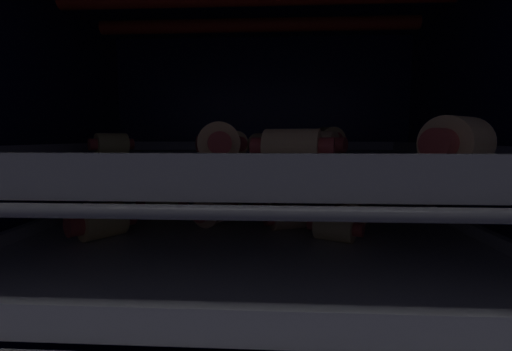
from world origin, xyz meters
TOP-DOWN VIEW (x-y plane):
  - oven_wall_back at (0.00, 24.11)cm, footprint 51.87×1.20cm
  - oven_wall_left at (-25.33, 0.00)cm, footprint 1.20×47.02cm
  - oven_wall_right at (25.33, 0.00)cm, footprint 1.20×47.02cm
  - oven_rack_lower at (0.00, -0.00)cm, footprint 47.28×46.08cm
  - baking_tray_lower at (0.00, 0.00)cm, footprint 43.53×40.51cm
  - pig_in_blanket_lower_0 at (2.23, 8.40)cm, footprint 5.09×5.99cm
  - pig_in_blanket_lower_1 at (-3.11, 8.92)cm, footprint 2.85×4.70cm
  - pig_in_blanket_lower_2 at (-13.76, -5.29)cm, footprint 5.33×6.01cm
  - pig_in_blanket_lower_3 at (7.85, -5.06)cm, footprint 5.09×3.89cm
  - pig_in_blanket_lower_4 at (3.69, -1.29)cm, footprint 5.13×3.52cm
  - pig_in_blanket_lower_5 at (9.89, -1.36)cm, footprint 3.39×4.70cm
  - pig_in_blanket_lower_6 at (-10.47, 2.46)cm, footprint 6.10×3.78cm
  - pig_in_blanket_lower_7 at (-4.40, 0.28)cm, footprint 3.99×5.59cm
  - oven_rack_upper at (0.00, 0.00)cm, footprint 47.23×46.08cm
  - baking_tray_upper at (0.00, 0.00)cm, footprint 43.53×40.51cm
  - pig_in_blanket_upper_0 at (1.48, 0.36)cm, footprint 4.14×4.50cm
  - pig_in_blanket_upper_1 at (6.39, -1.42)cm, footprint 5.96×4.41cm
  - pig_in_blanket_upper_2 at (5.83, 4.56)cm, footprint 5.58×4.31cm
  - pig_in_blanket_upper_3 at (-2.19, -8.78)cm, footprint 3.82×4.62cm
  - pig_in_blanket_upper_4 at (-3.11, -2.49)cm, footprint 4.50×3.94cm
  - pig_in_blanket_upper_5 at (3.55, -11.18)cm, footprint 6.12×3.58cm
  - pig_in_blanket_upper_6 at (13.58, -13.85)cm, footprint 5.43×4.86cm
  - pig_in_blanket_upper_7 at (-2.71, 1.65)cm, footprint 4.51×5.61cm
  - pig_in_blanket_upper_8 at (-16.07, 2.11)cm, footprint 4.40×4.20cm
  - pig_in_blanket_upper_9 at (9.30, 9.62)cm, footprint 4.13×5.14cm

SIDE VIEW (x-z plane):
  - oven_rack_lower at x=0.00cm, z-range 13.33..14.07cm
  - baking_tray_lower at x=0.00cm, z-range 13.61..15.61cm
  - pig_in_blanket_lower_4 at x=3.69cm, z-range 14.98..17.49cm
  - pig_in_blanket_lower_1 at x=-3.11cm, z-range 14.98..17.54cm
  - pig_in_blanket_lower_3 at x=7.85cm, z-range 14.98..17.63cm
  - pig_in_blanket_lower_0 at x=2.23cm, z-range 14.98..17.64cm
  - pig_in_blanket_lower_5 at x=9.89cm, z-range 14.98..18.01cm
  - pig_in_blanket_lower_6 at x=-10.47cm, z-range 14.98..18.11cm
  - pig_in_blanket_lower_7 at x=-4.40cm, z-range 14.98..18.16cm
  - pig_in_blanket_lower_2 at x=-13.76cm, z-range 14.98..18.25cm
  - oven_wall_back at x=0.00cm, z-range 0.00..40.95cm
  - oven_wall_left at x=-25.33cm, z-range 0.00..40.95cm
  - oven_wall_right at x=25.33cm, z-range 0.00..40.95cm
  - oven_rack_upper at x=0.00cm, z-range 20.67..21.37cm
  - baking_tray_upper at x=0.00cm, z-range 20.82..23.08cm
  - pig_in_blanket_upper_0 at x=1.48cm, z-range 22.31..24.79cm
  - pig_in_blanket_upper_8 at x=-16.07cm, z-range 22.31..24.84cm
  - pig_in_blanket_upper_1 at x=6.39cm, z-range 22.31..24.96cm
  - pig_in_blanket_upper_5 at x=3.55cm, z-range 22.31..24.98cm
  - pig_in_blanket_upper_7 at x=-2.71cm, z-range 22.31..25.03cm
  - pig_in_blanket_upper_4 at x=-3.11cm, z-range 22.31..25.16cm
  - pig_in_blanket_upper_2 at x=5.83cm, z-range 22.31..25.17cm
  - pig_in_blanket_upper_3 at x=-2.19cm, z-range 22.31..25.56cm
  - pig_in_blanket_upper_9 at x=9.30cm, z-range 22.31..25.69cm
  - pig_in_blanket_upper_6 at x=13.58cm, z-range 22.31..25.70cm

